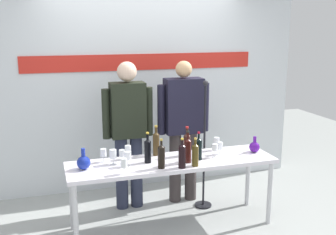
{
  "coord_description": "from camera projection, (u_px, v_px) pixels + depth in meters",
  "views": [
    {
      "loc": [
        -1.21,
        -3.75,
        2.07
      ],
      "look_at": [
        0.0,
        0.15,
        1.15
      ],
      "focal_mm": 43.27,
      "sensor_mm": 36.0,
      "label": 1
    }
  ],
  "objects": [
    {
      "name": "decanter_blue_right",
      "position": [
        254.0,
        147.0,
        4.41
      ],
      "size": [
        0.12,
        0.12,
        0.18
      ],
      "color": "#521492",
      "rests_on": "display_table"
    },
    {
      "name": "wine_glass_left_5",
      "position": [
        128.0,
        150.0,
        4.18
      ],
      "size": [
        0.06,
        0.06,
        0.14
      ],
      "color": "white",
      "rests_on": "display_table"
    },
    {
      "name": "wine_bottle_2",
      "position": [
        195.0,
        154.0,
        3.96
      ],
      "size": [
        0.07,
        0.07,
        0.29
      ],
      "color": "#453712",
      "rests_on": "display_table"
    },
    {
      "name": "back_wall",
      "position": [
        142.0,
        72.0,
        5.17
      ],
      "size": [
        4.21,
        0.11,
        3.0
      ],
      "color": "silver",
      "rests_on": "ground"
    },
    {
      "name": "wine_bottle_6",
      "position": [
        199.0,
        148.0,
        4.15
      ],
      "size": [
        0.07,
        0.07,
        0.29
      ],
      "color": "black",
      "rests_on": "display_table"
    },
    {
      "name": "wine_glass_left_2",
      "position": [
        124.0,
        163.0,
        3.75
      ],
      "size": [
        0.06,
        0.06,
        0.15
      ],
      "color": "white",
      "rests_on": "display_table"
    },
    {
      "name": "presenter_left",
      "position": [
        128.0,
        127.0,
        4.56
      ],
      "size": [
        0.58,
        0.22,
        1.7
      ],
      "color": "#262B3F",
      "rests_on": "ground"
    },
    {
      "name": "wine_bottle_4",
      "position": [
        156.0,
        143.0,
        4.29
      ],
      "size": [
        0.07,
        0.07,
        0.33
      ],
      "color": "#423016",
      "rests_on": "display_table"
    },
    {
      "name": "presenter_right",
      "position": [
        183.0,
        122.0,
        4.75
      ],
      "size": [
        0.63,
        0.22,
        1.69
      ],
      "color": "#362F2E",
      "rests_on": "ground"
    },
    {
      "name": "wine_glass_right_2",
      "position": [
        220.0,
        146.0,
        4.33
      ],
      "size": [
        0.06,
        0.06,
        0.13
      ],
      "color": "white",
      "rests_on": "display_table"
    },
    {
      "name": "wine_glass_left_3",
      "position": [
        128.0,
        156.0,
        3.95
      ],
      "size": [
        0.07,
        0.07,
        0.15
      ],
      "color": "white",
      "rests_on": "display_table"
    },
    {
      "name": "wine_bottle_7",
      "position": [
        161.0,
        156.0,
        3.9
      ],
      "size": [
        0.07,
        0.07,
        0.29
      ],
      "color": "black",
      "rests_on": "display_table"
    },
    {
      "name": "wine_bottle_3",
      "position": [
        188.0,
        149.0,
        4.06
      ],
      "size": [
        0.07,
        0.07,
        0.33
      ],
      "color": "#36100D",
      "rests_on": "display_table"
    },
    {
      "name": "wine_bottle_1",
      "position": [
        148.0,
        150.0,
        4.05
      ],
      "size": [
        0.07,
        0.07,
        0.32
      ],
      "color": "black",
      "rests_on": "display_table"
    },
    {
      "name": "wine_bottle_0",
      "position": [
        182.0,
        155.0,
        3.9
      ],
      "size": [
        0.07,
        0.07,
        0.3
      ],
      "color": "black",
      "rests_on": "display_table"
    },
    {
      "name": "display_table",
      "position": [
        172.0,
        167.0,
        4.15
      ],
      "size": [
        2.14,
        0.58,
        0.73
      ],
      "color": "white",
      "rests_on": "ground"
    },
    {
      "name": "wine_bottle_5",
      "position": [
        187.0,
        143.0,
        4.28
      ],
      "size": [
        0.07,
        0.07,
        0.32
      ],
      "color": "#351913",
      "rests_on": "display_table"
    },
    {
      "name": "wine_glass_left_1",
      "position": [
        103.0,
        153.0,
        4.08
      ],
      "size": [
        0.06,
        0.06,
        0.14
      ],
      "color": "white",
      "rests_on": "display_table"
    },
    {
      "name": "decanter_blue_left",
      "position": [
        84.0,
        162.0,
        3.88
      ],
      "size": [
        0.13,
        0.13,
        0.21
      ],
      "color": "#172A97",
      "rests_on": "display_table"
    },
    {
      "name": "wine_glass_left_0",
      "position": [
        113.0,
        154.0,
        4.01
      ],
      "size": [
        0.07,
        0.07,
        0.15
      ],
      "color": "white",
      "rests_on": "display_table"
    },
    {
      "name": "wine_glass_left_4",
      "position": [
        122.0,
        153.0,
        4.03
      ],
      "size": [
        0.06,
        0.06,
        0.14
      ],
      "color": "white",
      "rests_on": "display_table"
    },
    {
      "name": "wine_glass_right_0",
      "position": [
        215.0,
        148.0,
        4.23
      ],
      "size": [
        0.06,
        0.06,
        0.14
      ],
      "color": "white",
      "rests_on": "display_table"
    },
    {
      "name": "wine_glass_right_1",
      "position": [
        217.0,
        141.0,
        4.48
      ],
      "size": [
        0.07,
        0.07,
        0.14
      ],
      "color": "white",
      "rests_on": "display_table"
    },
    {
      "name": "ground_plane",
      "position": [
        172.0,
        226.0,
        4.3
      ],
      "size": [
        10.0,
        10.0,
        0.0
      ],
      "primitive_type": "plane",
      "color": "#9EA3A0"
    },
    {
      "name": "microphone_stand",
      "position": [
        204.0,
        166.0,
        4.68
      ],
      "size": [
        0.2,
        0.2,
        1.49
      ],
      "color": "black",
      "rests_on": "ground"
    }
  ]
}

